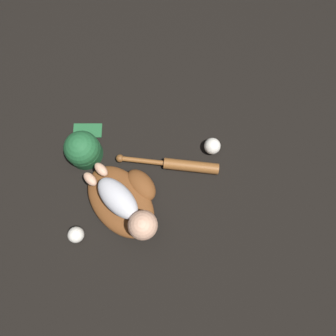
# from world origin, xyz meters

# --- Properties ---
(ground_plane) EXTENTS (6.00, 6.00, 0.00)m
(ground_plane) POSITION_xyz_m (0.00, 0.00, 0.00)
(ground_plane) COLOR black
(baseball_glove) EXTENTS (0.40, 0.33, 0.08)m
(baseball_glove) POSITION_xyz_m (-0.00, -0.02, 0.04)
(baseball_glove) COLOR brown
(baseball_glove) RESTS_ON ground
(baby_figure) EXTENTS (0.39, 0.17, 0.12)m
(baby_figure) POSITION_xyz_m (0.05, -0.05, 0.13)
(baby_figure) COLOR #B2B2B7
(baby_figure) RESTS_ON baseball_glove
(baseball_bat) EXTENTS (0.42, 0.25, 0.05)m
(baseball_bat) POSITION_xyz_m (0.11, 0.24, 0.02)
(baseball_bat) COLOR brown
(baseball_bat) RESTS_ON ground
(baseball) EXTENTS (0.07, 0.07, 0.07)m
(baseball) POSITION_xyz_m (0.18, 0.39, 0.04)
(baseball) COLOR silver
(baseball) RESTS_ON ground
(baseball_spare) EXTENTS (0.07, 0.07, 0.07)m
(baseball_spare) POSITION_xyz_m (-0.08, -0.26, 0.03)
(baseball_spare) COLOR silver
(baseball_spare) RESTS_ON ground
(baseball_cap) EXTENTS (0.21, 0.23, 0.15)m
(baseball_cap) POSITION_xyz_m (-0.27, 0.05, 0.06)
(baseball_cap) COLOR #1E562D
(baseball_cap) RESTS_ON ground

